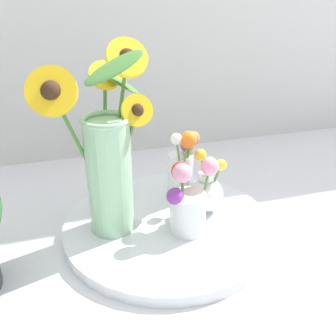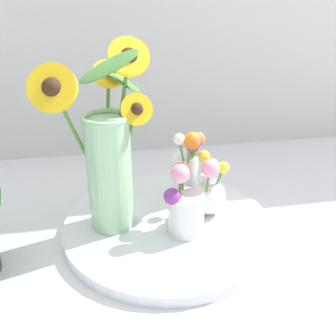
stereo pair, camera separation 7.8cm
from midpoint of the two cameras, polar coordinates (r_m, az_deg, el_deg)
The scene contains 6 objects.
ground_plane at distance 0.84m, azimuth 1.75°, elevation -11.00°, with size 6.00×6.00×0.00m, color silver.
serving_tray at distance 0.87m, azimuth 2.59°, elevation -8.52°, with size 0.45×0.45×0.02m.
mason_jar_sunflowers at distance 0.78m, azimuth -5.96°, elevation 1.57°, with size 0.24×0.20×0.39m.
vase_small_center at distance 0.80m, azimuth 5.19°, elevation -5.52°, with size 0.09×0.10×0.16m.
vase_bulb_right at distance 0.87m, azimuth 8.49°, elevation -3.38°, with size 0.08×0.10×0.15m.
vase_small_back at distance 0.91m, azimuth 5.28°, elevation 0.10°, with size 0.08×0.10×0.18m.
Camera 2 is at (-0.10, -0.66, 0.51)m, focal length 42.00 mm.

